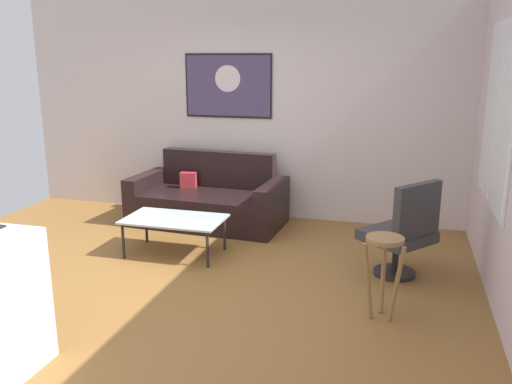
{
  "coord_description": "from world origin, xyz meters",
  "views": [
    {
      "loc": [
        1.81,
        -4.12,
        2.02
      ],
      "look_at": [
        0.41,
        0.9,
        0.7
      ],
      "focal_mm": 37.34,
      "sensor_mm": 36.0,
      "label": 1
    }
  ],
  "objects_px": {
    "coffee_table": "(174,221)",
    "bar_stool": "(384,258)",
    "wall_painting": "(228,86)",
    "couch": "(209,201)",
    "armchair": "(404,231)"
  },
  "relations": [
    {
      "from": "armchair",
      "to": "wall_painting",
      "type": "xyz_separation_m",
      "value": [
        -2.25,
        1.62,
        1.21
      ]
    },
    {
      "from": "couch",
      "to": "bar_stool",
      "type": "bearing_deg",
      "value": -42.08
    },
    {
      "from": "coffee_table",
      "to": "armchair",
      "type": "height_order",
      "value": "armchair"
    },
    {
      "from": "coffee_table",
      "to": "bar_stool",
      "type": "height_order",
      "value": "bar_stool"
    },
    {
      "from": "wall_painting",
      "to": "couch",
      "type": "bearing_deg",
      "value": -102.05
    },
    {
      "from": "couch",
      "to": "armchair",
      "type": "distance_m",
      "value": 2.61
    },
    {
      "from": "wall_painting",
      "to": "coffee_table",
      "type": "bearing_deg",
      "value": -92.17
    },
    {
      "from": "couch",
      "to": "coffee_table",
      "type": "distance_m",
      "value": 1.13
    },
    {
      "from": "armchair",
      "to": "couch",
      "type": "bearing_deg",
      "value": 154.49
    },
    {
      "from": "armchair",
      "to": "bar_stool",
      "type": "relative_size",
      "value": 1.38
    },
    {
      "from": "coffee_table",
      "to": "bar_stool",
      "type": "relative_size",
      "value": 1.52
    },
    {
      "from": "couch",
      "to": "armchair",
      "type": "xyz_separation_m",
      "value": [
        2.35,
        -1.12,
        0.18
      ]
    },
    {
      "from": "bar_stool",
      "to": "wall_painting",
      "type": "xyz_separation_m",
      "value": [
        -2.1,
        2.49,
        1.17
      ]
    },
    {
      "from": "armchair",
      "to": "wall_painting",
      "type": "distance_m",
      "value": 3.02
    },
    {
      "from": "wall_painting",
      "to": "armchair",
      "type": "bearing_deg",
      "value": -35.76
    }
  ]
}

